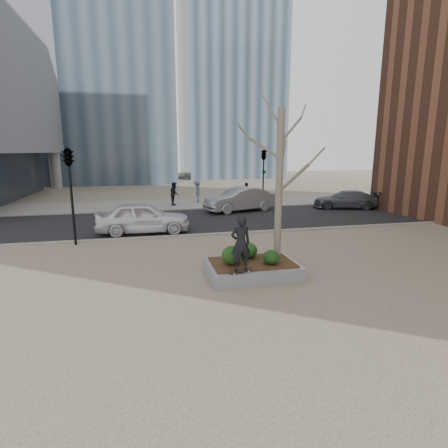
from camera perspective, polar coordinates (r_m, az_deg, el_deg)
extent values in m
plane|color=gray|center=(11.70, -0.16, -8.80)|extent=(120.00, 120.00, 0.00)
cube|color=black|center=(21.22, -6.23, 0.54)|extent=(60.00, 8.00, 0.02)
cube|color=gray|center=(28.08, -7.97, 3.24)|extent=(60.00, 6.00, 0.02)
cube|color=gray|center=(11.87, 4.58, -7.37)|extent=(3.00, 2.00, 0.45)
cube|color=#382314|center=(11.79, 4.60, -6.25)|extent=(2.70, 1.70, 0.04)
ellipsoid|color=#193A12|center=(11.43, 1.42, -5.10)|extent=(0.72, 0.72, 0.61)
ellipsoid|color=#183812|center=(12.13, 3.97, -4.30)|extent=(0.63, 0.63, 0.54)
ellipsoid|color=#133811|center=(11.55, 7.69, -5.38)|extent=(0.55, 0.55, 0.47)
imported|color=black|center=(10.58, 2.74, -3.17)|extent=(0.66, 0.46, 1.72)
imported|color=white|center=(18.24, -13.04, 1.04)|extent=(4.72, 2.04, 1.59)
imported|color=#9A9DA2|center=(24.39, 2.64, 4.05)|extent=(5.30, 2.97, 1.65)
imported|color=#4F505A|center=(27.11, 19.19, 3.82)|extent=(4.86, 3.18, 1.31)
imported|color=black|center=(27.46, -8.08, 4.93)|extent=(0.78, 0.94, 1.76)
imported|color=#47637F|center=(28.93, -4.41, 5.36)|extent=(0.73, 1.18, 1.77)
imported|color=black|center=(27.04, 3.71, 4.92)|extent=(1.12, 0.82, 1.77)
cube|color=slate|center=(55.91, -18.63, 30.39)|extent=(16.00, 16.00, 45.00)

